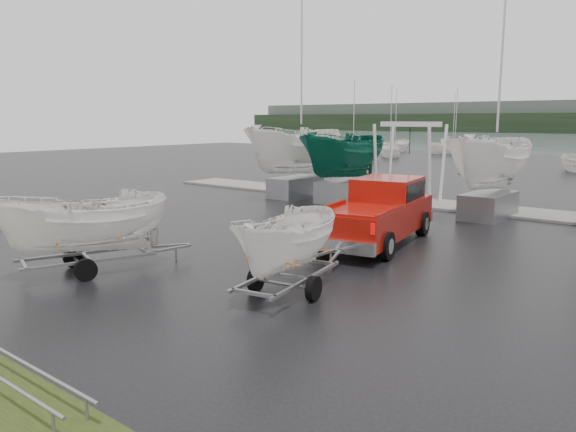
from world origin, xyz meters
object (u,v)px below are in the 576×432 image
(trailer_hitched, at_px, (288,192))
(boat_hoist, at_px, (409,151))
(trailer_parked, at_px, (81,172))
(pickup_truck, at_px, (380,209))

(trailer_hitched, distance_m, boat_hoist, 16.58)
(trailer_parked, relative_size, boat_hoist, 1.27)
(pickup_truck, relative_size, trailer_parked, 1.31)
(boat_hoist, bearing_deg, trailer_hitched, -72.87)
(pickup_truck, bearing_deg, boat_hoist, 100.70)
(trailer_hitched, relative_size, boat_hoist, 1.13)
(trailer_parked, xyz_separation_m, boat_hoist, (0.67, 17.93, -0.17))
(trailer_hitched, xyz_separation_m, trailer_parked, (-5.55, -2.09, 0.30))
(pickup_truck, height_order, trailer_parked, trailer_parked)
(pickup_truck, height_order, trailer_hitched, trailer_hitched)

